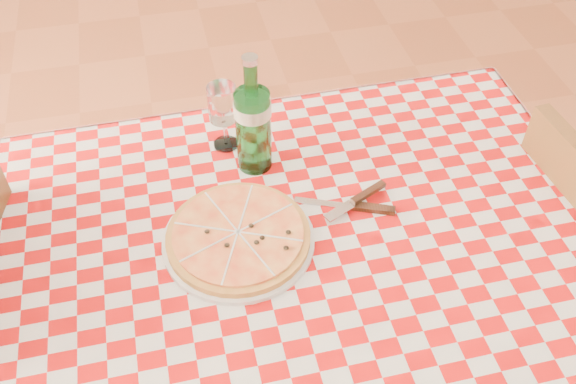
# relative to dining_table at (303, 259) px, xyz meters

# --- Properties ---
(dining_table) EXTENTS (1.20, 0.80, 0.75)m
(dining_table) POSITION_rel_dining_table_xyz_m (0.00, 0.00, 0.00)
(dining_table) COLOR brown
(dining_table) RESTS_ON ground
(tablecloth) EXTENTS (1.30, 0.90, 0.01)m
(tablecloth) POSITION_rel_dining_table_xyz_m (0.00, 0.00, 0.09)
(tablecloth) COLOR #AE0A0A
(tablecloth) RESTS_ON dining_table
(pizza_plate) EXTENTS (0.41, 0.41, 0.04)m
(pizza_plate) POSITION_rel_dining_table_xyz_m (-0.14, -0.00, 0.12)
(pizza_plate) COLOR #C18140
(pizza_plate) RESTS_ON tablecloth
(water_bottle) EXTENTS (0.10, 0.10, 0.30)m
(water_bottle) POSITION_rel_dining_table_xyz_m (-0.06, 0.22, 0.25)
(water_bottle) COLOR #186224
(water_bottle) RESTS_ON tablecloth
(wine_glass) EXTENTS (0.08, 0.08, 0.17)m
(wine_glass) POSITION_rel_dining_table_xyz_m (-0.12, 0.30, 0.18)
(wine_glass) COLOR silver
(wine_glass) RESTS_ON tablecloth
(cutlery) EXTENTS (0.25, 0.22, 0.03)m
(cutlery) POSITION_rel_dining_table_xyz_m (0.12, 0.04, 0.11)
(cutlery) COLOR silver
(cutlery) RESTS_ON tablecloth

